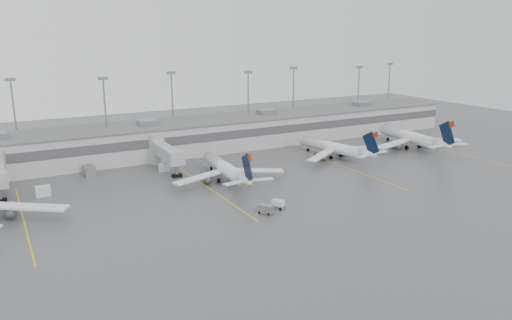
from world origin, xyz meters
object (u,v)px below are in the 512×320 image
jet_mid_right (335,147)px  baggage_tug (278,205)px  jet_far_right (413,137)px  jet_mid_left (226,169)px

jet_mid_right → baggage_tug: 40.74m
jet_mid_right → jet_far_right: 25.27m
jet_far_right → baggage_tug: size_ratio=10.66×
jet_mid_left → jet_mid_right: bearing=13.1°
jet_far_right → baggage_tug: 61.89m
jet_far_right → baggage_tug: jet_far_right is taller
jet_mid_left → baggage_tug: 20.06m
jet_mid_left → jet_mid_right: jet_mid_left is taller
jet_mid_left → baggage_tug: size_ratio=9.58×
jet_mid_left → jet_mid_right: size_ratio=1.04×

